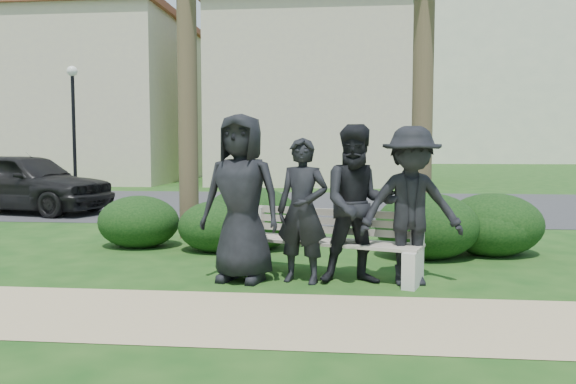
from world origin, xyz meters
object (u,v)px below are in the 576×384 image
object	(u,v)px
man_b	(302,211)
man_c	(358,204)
street_lamp	(73,105)
park_bench	(327,248)
man_d	(411,206)
car_a	(25,182)
man_a	(241,198)

from	to	relation	value
man_b	man_c	xyz separation A→B (m)	(0.62, 0.01, 0.07)
street_lamp	park_bench	xyz separation A→B (m)	(9.12, -12.15, -2.60)
man_b	man_d	distance (m)	1.19
street_lamp	man_d	distance (m)	16.11
man_b	man_d	world-z (taller)	man_d
man_b	car_a	bearing A→B (deg)	154.26
man_d	car_a	world-z (taller)	man_d
man_b	man_a	bearing A→B (deg)	-165.61
street_lamp	man_b	bearing A→B (deg)	-54.58
street_lamp	man_a	bearing A→B (deg)	-56.71
man_a	man_c	world-z (taller)	man_a
park_bench	man_c	size ratio (longest dim) A/B	1.31
street_lamp	park_bench	world-z (taller)	street_lamp
man_b	car_a	distance (m)	9.16
street_lamp	park_bench	distance (m)	15.41
car_a	man_c	bearing A→B (deg)	-116.87
street_lamp	car_a	xyz separation A→B (m)	(1.99, -6.41, -2.24)
street_lamp	man_c	size ratio (longest dim) A/B	2.44
man_a	street_lamp	bearing A→B (deg)	134.61
car_a	street_lamp	bearing A→B (deg)	29.24
man_a	car_a	size ratio (longest dim) A/B	0.46
man_a	man_b	distance (m)	0.70
man_a	man_d	size ratio (longest dim) A/B	1.08
park_bench	car_a	bearing A→B (deg)	159.83
street_lamp	park_bench	bearing A→B (deg)	-53.11
park_bench	car_a	distance (m)	9.16
park_bench	man_b	size ratio (longest dim) A/B	1.43
car_a	park_bench	bearing A→B (deg)	-116.82
man_d	car_a	distance (m)	10.06
man_b	car_a	size ratio (longest dim) A/B	0.39
park_bench	man_a	world-z (taller)	man_a
street_lamp	man_a	distance (m)	15.02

